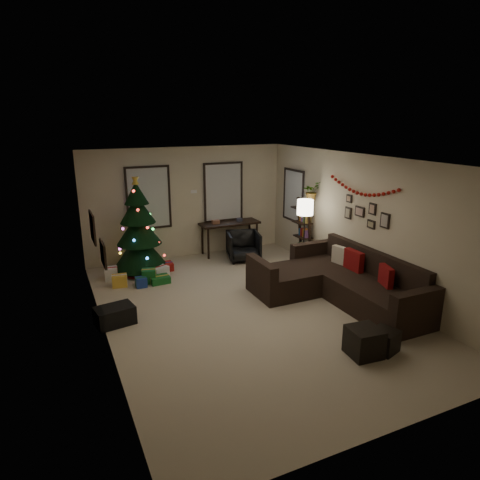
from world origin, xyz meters
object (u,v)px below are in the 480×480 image
Objects in this scene: christmas_tree at (139,232)px; desk_chair at (243,246)px; desk at (230,226)px; bookshelf at (304,232)px; sofa at (339,283)px.

christmas_tree is 3.11× the size of desk_chair.
bookshelf is (1.28, -1.44, 0.04)m from desk.
christmas_tree is 4.44m from sofa.
desk is 0.96× the size of bookshelf.
christmas_tree is 0.71× the size of sofa.
bookshelf is at bearing 76.10° from sofa.
christmas_tree is at bearing 135.78° from sofa.
bookshelf is (0.50, 2.04, 0.45)m from sofa.
christmas_tree reaches higher than desk_chair.
christmas_tree reaches higher than sofa.
sofa is 4.40× the size of desk_chair.
desk_chair is 1.50m from bookshelf.
christmas_tree is 1.47× the size of desk.
desk is at bearing 131.72° from bookshelf.
desk_chair is (-0.70, 2.83, 0.05)m from sofa.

